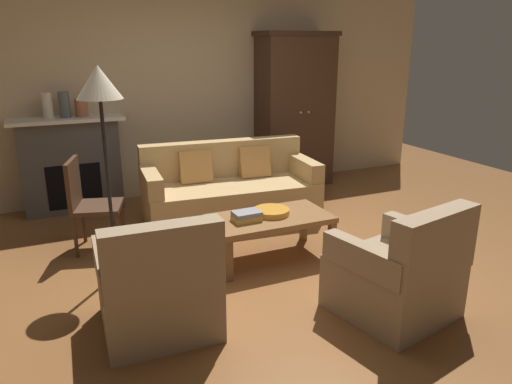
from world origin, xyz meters
The scene contains 15 objects.
ground_plane centered at (0.00, 0.00, 0.00)m, with size 9.60×9.60×0.00m, color brown.
back_wall centered at (0.00, 2.55, 1.40)m, with size 7.20×0.10×2.80m, color beige.
fireplace centered at (-1.55, 2.30, 0.57)m, with size 1.26×0.48×1.12m.
armoire centered at (1.40, 2.22, 1.05)m, with size 1.06×0.57×2.08m.
couch centered at (0.04, 1.23, 0.32)m, with size 1.98×1.00×0.86m.
coffee_table centered at (-0.01, 0.08, 0.37)m, with size 1.10×0.60×0.42m.
fruit_bowl centered at (0.02, 0.12, 0.45)m, with size 0.33×0.33×0.05m, color orange.
book_stack centered at (-0.26, 0.06, 0.46)m, with size 0.25×0.18×0.09m.
mantel_vase_cream centered at (-1.73, 2.28, 1.26)m, with size 0.11×0.11×0.29m, color beige.
mantel_vase_slate centered at (-1.55, 2.28, 1.26)m, with size 0.12×0.12×0.29m, color #565B66.
mantel_vase_terracotta centered at (-1.37, 2.28, 1.22)m, with size 0.14×0.14×0.21m, color #A86042.
armchair_near_left centered at (-1.23, -0.66, 0.32)m, with size 0.81×0.80×0.88m.
armchair_near_right centered at (0.42, -1.18, 0.32)m, with size 0.91×0.91×0.88m.
side_chair_wooden centered at (-1.51, 1.00, 0.51)m, with size 0.55×0.55×0.90m.
floor_lamp centered at (-1.38, 0.34, 1.54)m, with size 0.36×0.36×1.78m.
Camera 1 is at (-1.84, -3.63, 1.94)m, focal length 33.75 mm.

